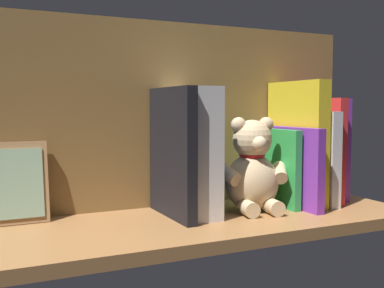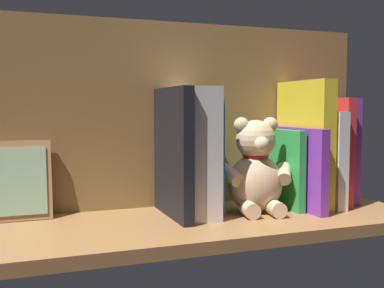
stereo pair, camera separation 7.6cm
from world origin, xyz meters
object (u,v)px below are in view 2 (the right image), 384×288
(teddy_bear, at_px, (256,171))
(dictionary_thick_white, at_px, (193,151))
(book_0, at_px, (335,150))
(picture_frame_leaning, at_px, (18,181))

(teddy_bear, height_order, dictionary_thick_white, dictionary_thick_white)
(book_0, distance_m, dictionary_thick_white, 0.34)
(dictionary_thick_white, height_order, picture_frame_leaning, dictionary_thick_white)
(picture_frame_leaning, bearing_deg, teddy_bear, 168.21)
(book_0, height_order, dictionary_thick_white, dictionary_thick_white)
(book_0, relative_size, dictionary_thick_white, 0.92)
(dictionary_thick_white, bearing_deg, picture_frame_leaning, -11.33)
(dictionary_thick_white, distance_m, picture_frame_leaning, 0.33)
(teddy_bear, relative_size, picture_frame_leaning, 1.27)
(teddy_bear, xyz_separation_m, dictionary_thick_white, (0.12, -0.03, 0.04))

